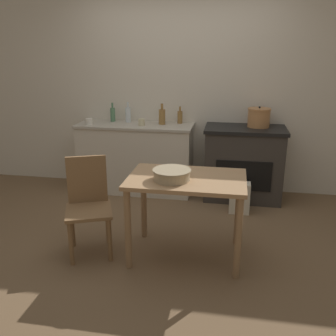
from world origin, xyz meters
TOP-DOWN VIEW (x-y plane):
  - ground_plane at (0.00, 0.00)m, footprint 14.00×14.00m
  - wall_back at (0.00, 1.58)m, footprint 8.00×0.07m
  - counter_cabinet at (-0.56, 1.29)m, footprint 1.47×0.55m
  - stove at (0.82, 1.27)m, footprint 0.96×0.59m
  - work_table at (0.30, -0.23)m, footprint 1.01×0.66m
  - chair at (-0.59, -0.28)m, footprint 0.52×0.52m
  - flour_sack at (0.78, 0.80)m, footprint 0.23×0.16m
  - stock_pot at (0.96, 1.33)m, footprint 0.27×0.27m
  - mixing_bowl_large at (0.18, -0.32)m, footprint 0.32×0.32m
  - bottle_far_left at (-0.01, 1.44)m, footprint 0.06×0.06m
  - bottle_left at (-0.89, 1.42)m, footprint 0.06×0.06m
  - bottle_mid_left at (-0.68, 1.41)m, footprint 0.07×0.07m
  - bottle_center_left at (-0.22, 1.34)m, footprint 0.08×0.08m
  - cup_center at (-0.46, 1.22)m, footprint 0.08×0.08m
  - cup_center_right at (-1.12, 1.16)m, footprint 0.09×0.09m

SIDE VIEW (x-z plane):
  - ground_plane at x=0.00m, z-range 0.00..0.00m
  - flour_sack at x=0.78m, z-range 0.00..0.36m
  - counter_cabinet at x=-0.56m, z-range 0.00..0.89m
  - stove at x=0.82m, z-range 0.00..0.90m
  - chair at x=-0.59m, z-range 0.03..0.91m
  - work_table at x=0.30m, z-range 0.25..1.01m
  - mixing_bowl_large at x=0.18m, z-range 0.76..0.85m
  - cup_center_right at x=-1.12m, z-range 0.89..0.97m
  - cup_center at x=-0.46m, z-range 0.89..0.97m
  - bottle_far_left at x=-0.01m, z-range 0.86..1.08m
  - bottle_left at x=-0.89m, z-range 0.86..1.10m
  - bottle_mid_left at x=-0.68m, z-range 0.86..1.12m
  - bottle_center_left at x=-0.22m, z-range 0.86..1.12m
  - stock_pot at x=0.96m, z-range 0.89..1.14m
  - wall_back at x=0.00m, z-range 0.00..2.55m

